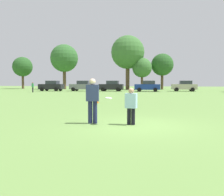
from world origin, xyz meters
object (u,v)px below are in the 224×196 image
(frisbee, at_px, (109,98))
(parked_car_mid_left, at_px, (82,86))
(parked_car_center, at_px, (112,86))
(parked_car_near_right, at_px, (184,86))
(bystander_sideline_watcher, at_px, (33,87))
(parked_car_mid_right, at_px, (148,86))
(player_thrower, at_px, (93,98))
(player_defender, at_px, (131,104))
(traffic_cone, at_px, (97,100))
(parked_car_near_left, at_px, (52,86))

(frisbee, xyz_separation_m, parked_car_mid_left, (-9.85, 32.14, -0.12))
(frisbee, bearing_deg, parked_car_center, 98.29)
(parked_car_mid_left, xyz_separation_m, parked_car_near_right, (17.54, 1.66, 0.00))
(parked_car_near_right, relative_size, bystander_sideline_watcher, 2.68)
(parked_car_near_right, distance_m, bystander_sideline_watcher, 25.04)
(parked_car_mid_right, relative_size, bystander_sideline_watcher, 2.68)
(parked_car_mid_left, height_order, parked_car_center, same)
(parked_car_center, bearing_deg, parked_car_mid_left, -176.38)
(player_thrower, height_order, parked_car_center, parked_car_center)
(player_thrower, bearing_deg, player_defender, -2.21)
(player_thrower, relative_size, parked_car_center, 0.43)
(parked_car_mid_right, bearing_deg, parked_car_mid_left, 178.15)
(player_defender, relative_size, bystander_sideline_watcher, 0.91)
(traffic_cone, bearing_deg, parked_car_center, 95.64)
(parked_car_near_right, bearing_deg, parked_car_near_left, -174.66)
(frisbee, distance_m, parked_car_near_right, 34.66)
(frisbee, bearing_deg, player_defender, 6.10)
(parked_car_near_left, relative_size, parked_car_mid_left, 1.00)
(frisbee, relative_size, bystander_sideline_watcher, 0.17)
(player_thrower, distance_m, traffic_cone, 9.35)
(player_thrower, xyz_separation_m, parked_car_near_right, (8.37, 33.65, -0.10))
(frisbee, relative_size, parked_car_near_left, 0.06)
(frisbee, xyz_separation_m, parked_car_center, (-4.73, 32.46, -0.12))
(traffic_cone, distance_m, parked_car_near_left, 25.80)
(traffic_cone, height_order, parked_car_mid_left, parked_car_mid_left)
(traffic_cone, relative_size, parked_car_near_right, 0.11)
(frisbee, bearing_deg, player_thrower, 167.28)
(player_thrower, height_order, traffic_cone, player_thrower)
(frisbee, bearing_deg, parked_car_near_right, 77.19)
(frisbee, bearing_deg, parked_car_mid_right, 87.35)
(player_thrower, bearing_deg, frisbee, -12.72)
(player_defender, bearing_deg, parked_car_center, 99.82)
(traffic_cone, height_order, parked_car_near_right, parked_car_near_right)
(player_thrower, relative_size, frisbee, 6.64)
(traffic_cone, xyz_separation_m, parked_car_mid_left, (-7.41, 22.83, 0.69))
(player_thrower, bearing_deg, parked_car_center, 97.15)
(parked_car_near_left, relative_size, parked_car_near_right, 1.00)
(parked_car_mid_left, bearing_deg, parked_car_mid_right, -1.85)
(parked_car_mid_left, bearing_deg, player_defender, -71.49)
(frisbee, xyz_separation_m, traffic_cone, (-2.44, 9.31, -0.82))
(player_thrower, xyz_separation_m, frisbee, (0.68, -0.15, 0.03))
(frisbee, bearing_deg, parked_car_mid_left, 107.05)
(parked_car_near_left, distance_m, parked_car_mid_right, 16.80)
(parked_car_near_left, bearing_deg, parked_car_near_right, 5.34)
(player_thrower, bearing_deg, traffic_cone, 100.92)
(player_thrower, height_order, player_defender, player_thrower)
(parked_car_mid_right, height_order, bystander_sideline_watcher, parked_car_mid_right)
(parked_car_mid_left, height_order, parked_car_mid_right, same)
(frisbee, relative_size, parked_car_mid_left, 0.06)
(traffic_cone, relative_size, parked_car_mid_left, 0.11)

